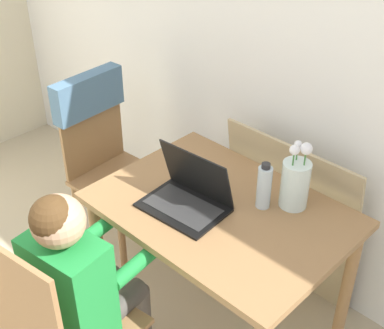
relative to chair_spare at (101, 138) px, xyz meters
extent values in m
cube|color=white|center=(0.84, 0.49, 0.62)|extent=(6.40, 0.05, 2.50)
cube|color=olive|center=(0.89, -0.09, 0.08)|extent=(0.97, 0.69, 0.03)
cylinder|color=olive|center=(0.45, -0.39, -0.28)|extent=(0.05, 0.05, 0.69)
cylinder|color=olive|center=(0.45, 0.20, -0.28)|extent=(0.05, 0.05, 0.69)
cylinder|color=olive|center=(1.32, 0.20, -0.28)|extent=(0.05, 0.05, 0.69)
cube|color=olive|center=(0.77, -0.90, 0.06)|extent=(0.38, 0.07, 0.51)
cylinder|color=olive|center=(0.55, -0.56, -0.42)|extent=(0.04, 0.04, 0.41)
cube|color=olive|center=(0.12, 0.01, -0.21)|extent=(0.42, 0.42, 0.02)
cube|color=olive|center=(-0.07, 0.00, 0.06)|extent=(0.04, 0.38, 0.51)
cylinder|color=olive|center=(0.30, -0.15, -0.42)|extent=(0.04, 0.04, 0.41)
cylinder|color=olive|center=(0.28, 0.19, -0.42)|extent=(0.04, 0.04, 0.41)
cylinder|color=olive|center=(-0.04, -0.17, -0.42)|extent=(0.04, 0.04, 0.41)
cylinder|color=olive|center=(-0.06, 0.17, -0.42)|extent=(0.04, 0.04, 0.41)
cube|color=slate|center=(-0.07, 0.00, 0.22)|extent=(0.10, 0.40, 0.20)
cube|color=#1E8438|center=(0.74, -0.71, 0.01)|extent=(0.31, 0.22, 0.41)
sphere|color=tan|center=(0.74, -0.71, 0.30)|extent=(0.18, 0.18, 0.18)
sphere|color=#4C3319|center=(0.74, -0.72, 0.32)|extent=(0.15, 0.15, 0.15)
cylinder|color=#4C4742|center=(0.79, -0.56, -0.18)|extent=(0.13, 0.29, 0.09)
cylinder|color=#4C4742|center=(0.66, -0.58, -0.18)|extent=(0.13, 0.29, 0.09)
cylinder|color=#4C4742|center=(0.77, -0.42, -0.41)|extent=(0.08, 0.08, 0.43)
cylinder|color=#4C4742|center=(0.64, -0.44, -0.41)|extent=(0.08, 0.08, 0.43)
cylinder|color=#1E8438|center=(0.83, -0.48, 0.03)|extent=(0.09, 0.25, 0.06)
cylinder|color=#1E8438|center=(0.59, -0.52, 0.03)|extent=(0.09, 0.25, 0.06)
cube|color=black|center=(0.79, -0.21, 0.10)|extent=(0.34, 0.25, 0.01)
cube|color=#2D2D2D|center=(0.79, -0.21, 0.11)|extent=(0.29, 0.18, 0.00)
cube|color=black|center=(0.78, -0.12, 0.21)|extent=(0.32, 0.09, 0.22)
cube|color=silver|center=(0.78, -0.12, 0.21)|extent=(0.29, 0.08, 0.19)
cylinder|color=silver|center=(1.08, 0.11, 0.19)|extent=(0.11, 0.11, 0.19)
cylinder|color=#3D7A38|center=(1.10, 0.12, 0.24)|extent=(0.01, 0.01, 0.22)
sphere|color=white|center=(1.10, 0.12, 0.36)|extent=(0.05, 0.05, 0.05)
cylinder|color=#3D7A38|center=(1.06, 0.13, 0.24)|extent=(0.01, 0.01, 0.22)
sphere|color=white|center=(1.06, 0.13, 0.35)|extent=(0.03, 0.03, 0.03)
cylinder|color=#3D7A38|center=(1.07, 0.09, 0.24)|extent=(0.01, 0.01, 0.22)
sphere|color=white|center=(1.07, 0.09, 0.35)|extent=(0.04, 0.04, 0.04)
cylinder|color=silver|center=(1.00, 0.02, 0.18)|extent=(0.06, 0.06, 0.18)
cylinder|color=#262628|center=(1.00, 0.02, 0.28)|extent=(0.03, 0.03, 0.02)
cube|color=tan|center=(0.91, 0.37, -0.21)|extent=(0.69, 0.13, 0.84)
camera|label=1|loc=(1.95, -1.35, 1.37)|focal=50.00mm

